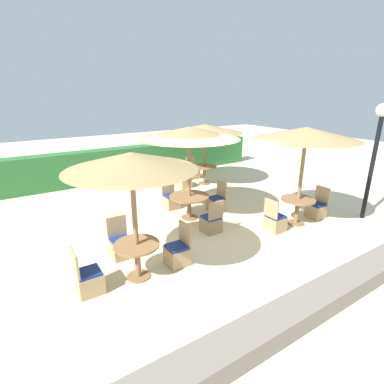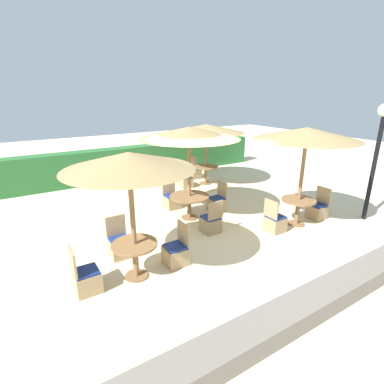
{
  "view_description": "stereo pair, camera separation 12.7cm",
  "coord_description": "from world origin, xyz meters",
  "views": [
    {
      "loc": [
        -4.37,
        -6.16,
        3.61
      ],
      "look_at": [
        0.0,
        0.6,
        0.9
      ],
      "focal_mm": 28.0,
      "sensor_mm": 36.0,
      "label": 1
    },
    {
      "loc": [
        -4.26,
        -6.23,
        3.61
      ],
      "look_at": [
        0.0,
        0.6,
        0.9
      ],
      "focal_mm": 28.0,
      "sensor_mm": 36.0,
      "label": 2
    }
  ],
  "objects": [
    {
      "name": "round_table_center",
      "position": [
        0.05,
        0.84,
        0.57
      ],
      "size": [
        1.17,
        1.17,
        0.71
      ],
      "color": "olive",
      "rests_on": "ground_plane"
    },
    {
      "name": "patio_chair_front_right_west",
      "position": [
        1.54,
        -1.15,
        0.26
      ],
      "size": [
        0.46,
        0.46,
        0.93
      ],
      "rotation": [
        0.0,
        0.0,
        -1.57
      ],
      "color": "tan",
      "rests_on": "ground_plane"
    },
    {
      "name": "parasol_front_left",
      "position": [
        -2.43,
        -1.15,
        2.41
      ],
      "size": [
        2.44,
        2.44,
        2.59
      ],
      "color": "olive",
      "rests_on": "ground_plane"
    },
    {
      "name": "stone_border",
      "position": [
        0.0,
        -3.73,
        0.18
      ],
      "size": [
        10.0,
        0.56,
        0.35
      ],
      "primitive_type": "cube",
      "color": "slate",
      "rests_on": "ground_plane"
    },
    {
      "name": "patio_chair_front_left_east",
      "position": [
        -1.51,
        -1.15,
        0.26
      ],
      "size": [
        0.46,
        0.46,
        0.93
      ],
      "rotation": [
        0.0,
        0.0,
        1.57
      ],
      "color": "tan",
      "rests_on": "ground_plane"
    },
    {
      "name": "parasol_back_right",
      "position": [
        2.47,
        3.5,
        2.24
      ],
      "size": [
        2.99,
        2.99,
        2.41
      ],
      "color": "olive",
      "rests_on": "ground_plane"
    },
    {
      "name": "ground_plane",
      "position": [
        0.0,
        0.0,
        0.0
      ],
      "size": [
        40.0,
        40.0,
        0.0
      ],
      "primitive_type": "plane",
      "color": "beige"
    },
    {
      "name": "patio_chair_back_right_north",
      "position": [
        2.52,
        4.44,
        0.26
      ],
      "size": [
        0.46,
        0.46,
        0.93
      ],
      "rotation": [
        0.0,
        0.0,
        3.14
      ],
      "color": "tan",
      "rests_on": "ground_plane"
    },
    {
      "name": "patio_chair_center_north",
      "position": [
        -0.0,
        1.84,
        0.26
      ],
      "size": [
        0.46,
        0.46,
        0.93
      ],
      "rotation": [
        0.0,
        0.0,
        3.14
      ],
      "color": "tan",
      "rests_on": "ground_plane"
    },
    {
      "name": "patio_chair_front_left_north",
      "position": [
        -2.44,
        -0.17,
        0.26
      ],
      "size": [
        0.46,
        0.46,
        0.93
      ],
      "rotation": [
        0.0,
        0.0,
        3.14
      ],
      "color": "tan",
      "rests_on": "ground_plane"
    },
    {
      "name": "patio_chair_center_east",
      "position": [
        1.1,
        0.87,
        0.26
      ],
      "size": [
        0.46,
        0.46,
        0.93
      ],
      "rotation": [
        0.0,
        0.0,
        1.57
      ],
      "color": "tan",
      "rests_on": "ground_plane"
    },
    {
      "name": "patio_chair_front_left_west",
      "position": [
        -3.41,
        -1.1,
        0.26
      ],
      "size": [
        0.46,
        0.46,
        0.93
      ],
      "rotation": [
        0.0,
        0.0,
        -1.57
      ],
      "color": "tan",
      "rests_on": "ground_plane"
    },
    {
      "name": "parasol_center",
      "position": [
        0.05,
        0.84,
        2.53
      ],
      "size": [
        2.83,
        2.83,
        2.7
      ],
      "color": "olive",
      "rests_on": "ground_plane"
    },
    {
      "name": "patio_chair_center_south",
      "position": [
        0.06,
        -0.27,
        0.26
      ],
      "size": [
        0.46,
        0.46,
        0.93
      ],
      "color": "tan",
      "rests_on": "ground_plane"
    },
    {
      "name": "lamp_post",
      "position": [
        4.44,
        -1.98,
        2.35
      ],
      "size": [
        0.36,
        0.36,
        3.32
      ],
      "color": "black",
      "rests_on": "ground_plane"
    },
    {
      "name": "round_table_back_right",
      "position": [
        2.47,
        3.5,
        0.56
      ],
      "size": [
        0.99,
        0.99,
        0.73
      ],
      "color": "olive",
      "rests_on": "ground_plane"
    },
    {
      "name": "round_table_front_left",
      "position": [
        -2.43,
        -1.15,
        0.56
      ],
      "size": [
        0.91,
        0.91,
        0.76
      ],
      "color": "olive",
      "rests_on": "ground_plane"
    },
    {
      "name": "hedge_row",
      "position": [
        0.0,
        6.06,
        0.67
      ],
      "size": [
        13.0,
        0.7,
        1.35
      ],
      "primitive_type": "cube",
      "color": "#2D6B33",
      "rests_on": "ground_plane"
    },
    {
      "name": "parasol_front_right",
      "position": [
        2.42,
        -1.16,
        2.56
      ],
      "size": [
        2.74,
        2.74,
        2.74
      ],
      "color": "olive",
      "rests_on": "ground_plane"
    },
    {
      "name": "patio_chair_front_right_east",
      "position": [
        3.3,
        -1.19,
        0.26
      ],
      "size": [
        0.46,
        0.46,
        0.93
      ],
      "rotation": [
        0.0,
        0.0,
        1.57
      ],
      "color": "tan",
      "rests_on": "ground_plane"
    },
    {
      "name": "round_table_front_right",
      "position": [
        2.42,
        -1.16,
        0.56
      ],
      "size": [
        0.94,
        0.94,
        0.75
      ],
      "color": "olive",
      "rests_on": "ground_plane"
    },
    {
      "name": "patio_chair_back_right_west",
      "position": [
        1.48,
        3.48,
        0.26
      ],
      "size": [
        0.46,
        0.46,
        0.93
      ],
      "rotation": [
        0.0,
        0.0,
        -1.57
      ],
      "color": "tan",
      "rests_on": "ground_plane"
    }
  ]
}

